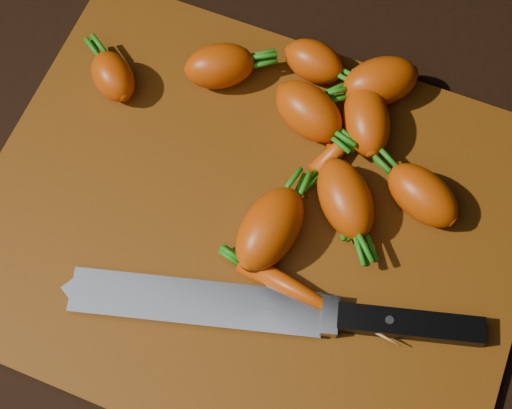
% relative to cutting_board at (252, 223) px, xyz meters
% --- Properties ---
extents(ground, '(2.00, 2.00, 0.01)m').
position_rel_cutting_board_xyz_m(ground, '(0.00, 0.00, -0.01)').
color(ground, black).
extents(cutting_board, '(0.50, 0.40, 0.01)m').
position_rel_cutting_board_xyz_m(cutting_board, '(0.00, 0.00, 0.00)').
color(cutting_board, brown).
rests_on(cutting_board, ground).
extents(carrot_0, '(0.08, 0.07, 0.04)m').
position_rel_cutting_board_xyz_m(carrot_0, '(-0.09, 0.13, 0.03)').
color(carrot_0, '#C34003').
rests_on(carrot_0, cutting_board).
extents(carrot_1, '(0.07, 0.06, 0.04)m').
position_rel_cutting_board_xyz_m(carrot_1, '(-0.18, 0.08, 0.03)').
color(carrot_1, '#C34003').
rests_on(carrot_1, cutting_board).
extents(carrot_2, '(0.09, 0.09, 0.05)m').
position_rel_cutting_board_xyz_m(carrot_2, '(0.07, 0.04, 0.03)').
color(carrot_2, '#C34003').
rests_on(carrot_2, cutting_board).
extents(carrot_3, '(0.06, 0.09, 0.05)m').
position_rel_cutting_board_xyz_m(carrot_3, '(0.02, -0.01, 0.03)').
color(carrot_3, '#C34003').
rests_on(carrot_3, cutting_board).
extents(carrot_4, '(0.09, 0.08, 0.05)m').
position_rel_cutting_board_xyz_m(carrot_4, '(0.06, 0.17, 0.03)').
color(carrot_4, '#C34003').
rests_on(carrot_4, cutting_board).
extents(carrot_5, '(0.07, 0.05, 0.04)m').
position_rel_cutting_board_xyz_m(carrot_5, '(-0.00, 0.17, 0.03)').
color(carrot_5, '#C34003').
rests_on(carrot_5, cutting_board).
extents(carrot_6, '(0.09, 0.07, 0.04)m').
position_rel_cutting_board_xyz_m(carrot_6, '(0.14, 0.07, 0.03)').
color(carrot_6, '#C34003').
rests_on(carrot_6, cutting_board).
extents(carrot_7, '(0.05, 0.10, 0.02)m').
position_rel_cutting_board_xyz_m(carrot_7, '(0.06, 0.11, 0.02)').
color(carrot_7, '#C34003').
rests_on(carrot_7, cutting_board).
extents(carrot_8, '(0.13, 0.04, 0.02)m').
position_rel_cutting_board_xyz_m(carrot_8, '(0.07, -0.05, 0.02)').
color(carrot_8, '#C34003').
rests_on(carrot_8, cutting_board).
extents(carrot_9, '(0.06, 0.09, 0.02)m').
position_rel_cutting_board_xyz_m(carrot_9, '(0.05, 0.07, 0.02)').
color(carrot_9, '#C34003').
rests_on(carrot_9, cutting_board).
extents(carrot_10, '(0.09, 0.07, 0.05)m').
position_rel_cutting_board_xyz_m(carrot_10, '(0.01, 0.11, 0.03)').
color(carrot_10, '#C34003').
rests_on(carrot_10, cutting_board).
extents(carrot_11, '(0.07, 0.09, 0.04)m').
position_rel_cutting_board_xyz_m(carrot_11, '(0.07, 0.13, 0.03)').
color(carrot_11, '#C34003').
rests_on(carrot_11, cutting_board).
extents(knife, '(0.35, 0.13, 0.02)m').
position_rel_cutting_board_xyz_m(knife, '(0.00, -0.08, 0.01)').
color(knife, gray).
rests_on(knife, cutting_board).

